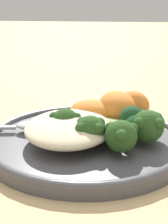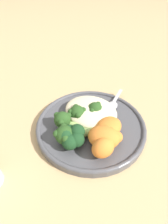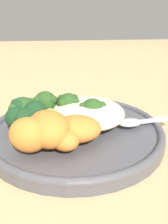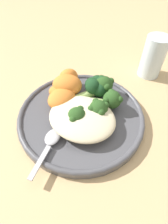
% 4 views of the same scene
% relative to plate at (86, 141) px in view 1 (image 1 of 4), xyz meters
% --- Properties ---
extents(ground_plane, '(4.00, 4.00, 0.00)m').
position_rel_plate_xyz_m(ground_plane, '(0.01, -0.01, -0.01)').
color(ground_plane, tan).
extents(plate, '(0.28, 0.28, 0.02)m').
position_rel_plate_xyz_m(plate, '(0.00, 0.00, 0.00)').
color(plate, '#4C4C51').
rests_on(plate, ground_plane).
extents(quinoa_mound, '(0.14, 0.12, 0.03)m').
position_rel_plate_xyz_m(quinoa_mound, '(-0.01, 0.02, 0.03)').
color(quinoa_mound, beige).
rests_on(quinoa_mound, plate).
extents(broccoli_stalk_0, '(0.07, 0.09, 0.04)m').
position_rel_plate_xyz_m(broccoli_stalk_0, '(0.00, 0.02, 0.03)').
color(broccoli_stalk_0, '#9EBC66').
rests_on(broccoli_stalk_0, plate).
extents(broccoli_stalk_1, '(0.10, 0.04, 0.04)m').
position_rel_plate_xyz_m(broccoli_stalk_1, '(-0.03, -0.01, 0.03)').
color(broccoli_stalk_1, '#9EBC66').
rests_on(broccoli_stalk_1, plate).
extents(broccoli_stalk_2, '(0.12, 0.06, 0.04)m').
position_rel_plate_xyz_m(broccoli_stalk_2, '(-0.04, -0.04, 0.03)').
color(broccoli_stalk_2, '#9EBC66').
rests_on(broccoli_stalk_2, plate).
extents(broccoli_stalk_3, '(0.09, 0.10, 0.04)m').
position_rel_plate_xyz_m(broccoli_stalk_3, '(-0.01, -0.07, 0.03)').
color(broccoli_stalk_3, '#9EBC66').
rests_on(broccoli_stalk_3, plate).
extents(sweet_potato_chunk_0, '(0.06, 0.06, 0.05)m').
position_rel_plate_xyz_m(sweet_potato_chunk_0, '(0.07, -0.07, 0.03)').
color(sweet_potato_chunk_0, orange).
rests_on(sweet_potato_chunk_0, plate).
extents(sweet_potato_chunk_1, '(0.06, 0.05, 0.03)m').
position_rel_plate_xyz_m(sweet_potato_chunk_1, '(0.07, -0.02, 0.02)').
color(sweet_potato_chunk_1, orange).
rests_on(sweet_potato_chunk_1, plate).
extents(sweet_potato_chunk_2, '(0.09, 0.08, 0.05)m').
position_rel_plate_xyz_m(sweet_potato_chunk_2, '(0.06, -0.04, 0.03)').
color(sweet_potato_chunk_2, orange).
rests_on(sweet_potato_chunk_2, plate).
extents(sweet_potato_chunk_3, '(0.07, 0.08, 0.03)m').
position_rel_plate_xyz_m(sweet_potato_chunk_3, '(0.05, -0.01, 0.03)').
color(sweet_potato_chunk_3, orange).
rests_on(sweet_potato_chunk_3, plate).
extents(kale_tuft, '(0.06, 0.06, 0.04)m').
position_rel_plate_xyz_m(kale_tuft, '(-0.00, -0.08, 0.03)').
color(kale_tuft, '#193D1E').
rests_on(kale_tuft, plate).
extents(spoon, '(0.03, 0.11, 0.01)m').
position_rel_plate_xyz_m(spoon, '(0.02, 0.09, 0.01)').
color(spoon, '#B7B7BC').
rests_on(spoon, plate).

